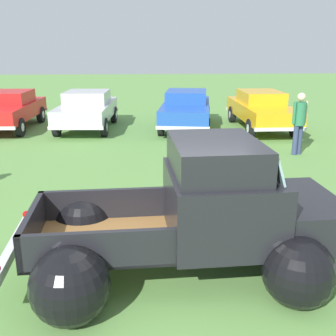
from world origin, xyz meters
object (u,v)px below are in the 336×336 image
at_px(show_car_0, 7,109).
at_px(spectator_0, 299,120).
at_px(show_car_2, 186,108).
at_px(show_car_1, 87,109).
at_px(show_car_3, 261,109).
at_px(vintage_pickup_truck, 202,221).

distance_m(show_car_0, spectator_0, 10.67).
bearing_deg(show_car_2, spectator_0, 43.43).
height_order(show_car_1, show_car_3, same).
xyz_separation_m(show_car_2, spectator_0, (2.89, -4.15, 0.26)).
bearing_deg(vintage_pickup_truck, show_car_1, 103.02).
height_order(show_car_0, show_car_1, same).
xyz_separation_m(vintage_pickup_truck, spectator_0, (3.71, 6.19, 0.29)).
distance_m(vintage_pickup_truck, show_car_1, 10.82).
relative_size(vintage_pickup_truck, show_car_1, 1.10).
bearing_deg(show_car_0, show_car_1, 88.74).
height_order(vintage_pickup_truck, spectator_0, vintage_pickup_truck).
relative_size(vintage_pickup_truck, spectator_0, 2.59).
height_order(vintage_pickup_truck, show_car_2, vintage_pickup_truck).
distance_m(vintage_pickup_truck, spectator_0, 7.22).
distance_m(show_car_1, show_car_2, 3.81).
relative_size(show_car_3, spectator_0, 2.55).
bearing_deg(spectator_0, show_car_2, -168.63).
relative_size(show_car_0, spectator_0, 2.37).
bearing_deg(show_car_0, spectator_0, 67.60).
bearing_deg(show_car_3, vintage_pickup_truck, -20.81).
xyz_separation_m(show_car_0, spectator_0, (9.73, -4.36, 0.26)).
height_order(vintage_pickup_truck, show_car_0, vintage_pickup_truck).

